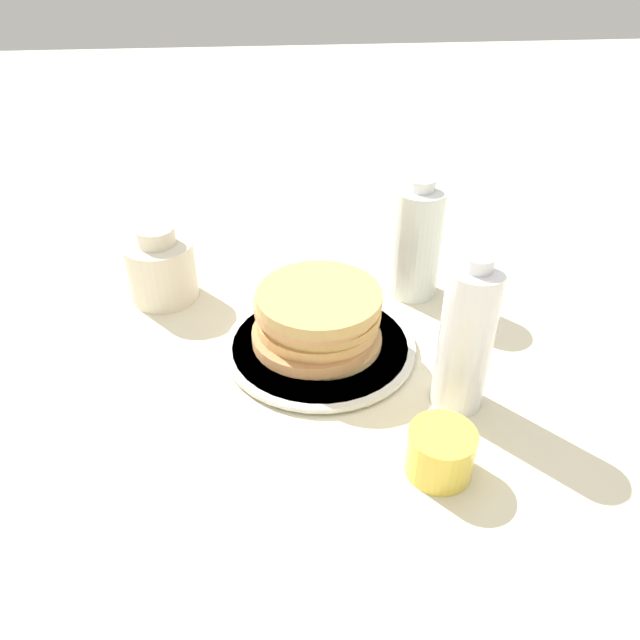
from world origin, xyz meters
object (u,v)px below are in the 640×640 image
water_bottle_mid (416,242)px  juice_glass (440,452)px  cream_jug (161,268)px  pancake_stack (318,317)px  water_bottle_near (466,338)px  plate (320,346)px

water_bottle_mid → juice_glass: bearing=83.0°
cream_jug → water_bottle_mid: water_bottle_mid is taller
juice_glass → pancake_stack: bearing=-63.0°
pancake_stack → cream_jug: size_ratio=1.49×
pancake_stack → cream_jug: (0.24, -0.16, -0.00)m
pancake_stack → juice_glass: 0.27m
pancake_stack → water_bottle_near: 0.22m
plate → water_bottle_mid: size_ratio=1.39×
water_bottle_near → plate: bearing=-35.6°
plate → juice_glass: (-0.12, 0.24, 0.02)m
plate → juice_glass: juice_glass is taller
plate → water_bottle_mid: (-0.17, -0.14, 0.09)m
pancake_stack → juice_glass: pancake_stack is taller
plate → water_bottle_mid: 0.24m
juice_glass → cream_jug: 0.54m
water_bottle_near → water_bottle_mid: water_bottle_near is taller
pancake_stack → cream_jug: 0.29m
juice_glass → plate: bearing=-63.4°
water_bottle_near → pancake_stack: bearing=-35.5°
water_bottle_mid → cream_jug: bearing=-2.8°
juice_glass → water_bottle_near: bearing=-114.2°
plate → juice_glass: 0.27m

